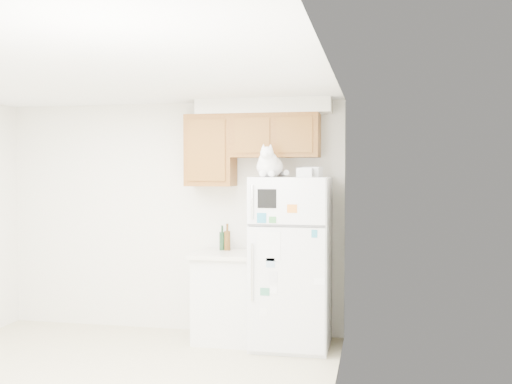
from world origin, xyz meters
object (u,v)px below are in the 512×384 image
(refrigerator, at_px, (291,262))
(bottle_amber, at_px, (227,237))
(cat, at_px, (269,165))
(bottle_green, at_px, (222,238))
(base_counter, at_px, (226,296))
(storage_box_back, at_px, (312,172))
(storage_box_front, at_px, (305,173))

(refrigerator, xyz_separation_m, bottle_amber, (-0.71, 0.21, 0.21))
(cat, relative_size, bottle_green, 1.75)
(base_counter, relative_size, storage_box_back, 5.11)
(refrigerator, distance_m, storage_box_front, 0.91)
(bottle_green, bearing_deg, cat, -34.16)
(storage_box_front, bearing_deg, bottle_amber, 159.91)
(cat, distance_m, storage_box_back, 0.45)
(cat, bearing_deg, storage_box_back, 27.08)
(base_counter, bearing_deg, storage_box_front, -11.36)
(bottle_amber, bearing_deg, storage_box_back, -10.80)
(base_counter, relative_size, cat, 2.00)
(storage_box_front, xyz_separation_m, bottle_green, (-0.91, 0.32, -0.69))
(storage_box_back, distance_m, storage_box_front, 0.14)
(bottle_amber, bearing_deg, refrigerator, -16.55)
(cat, distance_m, storage_box_front, 0.35)
(base_counter, bearing_deg, cat, -25.78)
(base_counter, xyz_separation_m, storage_box_back, (0.89, -0.04, 1.29))
(refrigerator, height_order, storage_box_back, storage_box_back)
(storage_box_back, relative_size, bottle_amber, 0.64)
(storage_box_back, height_order, storage_box_front, storage_box_back)
(storage_box_front, distance_m, bottle_green, 1.19)
(cat, bearing_deg, refrigerator, 40.45)
(refrigerator, bearing_deg, storage_box_back, 10.43)
(refrigerator, bearing_deg, base_counter, 173.91)
(base_counter, bearing_deg, refrigerator, -6.09)
(cat, relative_size, bottle_amber, 1.62)
(base_counter, bearing_deg, bottle_amber, 99.91)
(refrigerator, xyz_separation_m, cat, (-0.19, -0.17, 0.97))
(refrigerator, relative_size, base_counter, 1.85)
(refrigerator, relative_size, storage_box_front, 11.33)
(base_counter, xyz_separation_m, storage_box_front, (0.83, -0.17, 1.28))
(bottle_green, bearing_deg, storage_box_front, -19.32)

